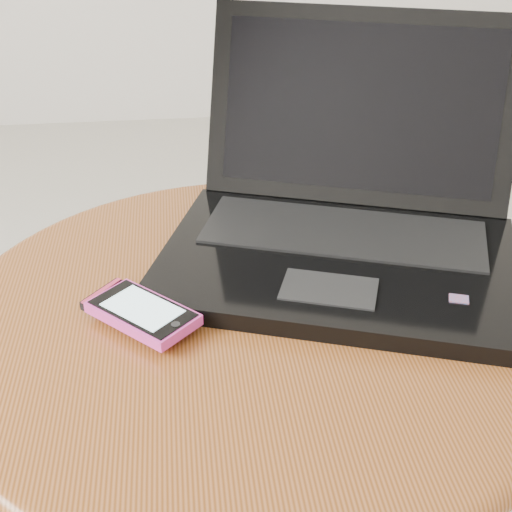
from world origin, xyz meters
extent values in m
cylinder|color=brown|center=(-0.10, -0.03, 0.26)|extent=(0.10, 0.10, 0.45)
cylinder|color=#693410|center=(-0.10, -0.03, 0.50)|extent=(0.61, 0.61, 0.03)
torus|color=#693410|center=(-0.10, -0.03, 0.50)|extent=(0.65, 0.65, 0.03)
cube|color=black|center=(0.00, 0.03, 0.52)|extent=(0.46, 0.39, 0.02)
cube|color=black|center=(0.02, 0.08, 0.53)|extent=(0.35, 0.22, 0.00)
cube|color=black|center=(-0.02, -0.04, 0.53)|extent=(0.11, 0.09, 0.00)
cube|color=red|center=(0.10, -0.07, 0.53)|extent=(0.02, 0.02, 0.00)
cube|color=black|center=(0.06, 0.20, 0.65)|extent=(0.39, 0.21, 0.23)
cube|color=black|center=(0.06, 0.19, 0.65)|extent=(0.34, 0.17, 0.19)
cube|color=black|center=(-0.22, -0.03, 0.52)|extent=(0.12, 0.11, 0.01)
cube|color=#C32B4C|center=(-0.26, 0.00, 0.52)|extent=(0.04, 0.05, 0.00)
cube|color=#D63699|center=(-0.21, -0.05, 0.53)|extent=(0.12, 0.12, 0.01)
cube|color=black|center=(-0.21, -0.05, 0.53)|extent=(0.11, 0.11, 0.00)
cube|color=silver|center=(-0.21, -0.05, 0.53)|extent=(0.09, 0.09, 0.00)
cylinder|color=black|center=(-0.18, -0.08, 0.53)|extent=(0.01, 0.01, 0.00)
camera|label=1|loc=(-0.17, -0.66, 0.94)|focal=51.24mm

